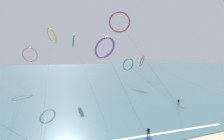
% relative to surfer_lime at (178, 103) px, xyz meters
% --- Properties ---
extents(sea_water, '(400.00, 200.00, 0.08)m').
position_rel_surfer_lime_xyz_m(sea_water, '(-15.70, 87.51, -0.78)').
color(sea_water, '#476B75').
rests_on(sea_water, ground).
extents(surfer_lime, '(1.40, 0.63, 1.70)m').
position_rel_surfer_lime_xyz_m(surfer_lime, '(0.00, 0.00, 0.00)').
color(surfer_lime, '#8CC62D').
rests_on(surfer_lime, ground).
extents(surfer_cobalt, '(1.40, 0.59, 1.70)m').
position_rel_surfer_lime_xyz_m(surfer_cobalt, '(-14.73, -10.64, 0.00)').
color(surfer_cobalt, '#2647B7').
rests_on(surfer_cobalt, ground).
extents(kite_emerald, '(4.28, 29.32, 10.84)m').
position_rel_surfer_lime_xyz_m(kite_emerald, '(-0.86, 26.61, 7.65)').
color(kite_emerald, '#199351').
rests_on(kite_emerald, ground).
extents(kite_violet, '(5.61, 13.36, 15.67)m').
position_rel_surfer_lime_xyz_m(kite_violet, '(-18.06, 0.21, 12.67)').
color(kite_violet, purple).
rests_on(kite_violet, ground).
extents(kite_teal, '(2.75, 31.95, 18.68)m').
position_rel_surfer_lime_xyz_m(kite_teal, '(-21.61, 22.60, 15.85)').
color(kite_teal, teal).
rests_on(kite_teal, ground).
extents(kite_coral, '(5.60, 47.89, 14.86)m').
position_rel_surfer_lime_xyz_m(kite_coral, '(-35.75, 34.50, 11.38)').
color(kite_coral, '#EA7260').
rests_on(kite_coral, ground).
extents(kite_crimson, '(15.84, 7.00, 21.61)m').
position_rel_surfer_lime_xyz_m(kite_crimson, '(-13.08, 4.88, 18.58)').
color(kite_crimson, red).
rests_on(kite_crimson, ground).
extents(kite_charcoal, '(5.06, 51.19, 11.79)m').
position_rel_surfer_lime_xyz_m(kite_charcoal, '(12.65, 39.70, 8.32)').
color(kite_charcoal, black).
rests_on(kite_charcoal, ground).
extents(kite_amber, '(3.92, 38.74, 20.39)m').
position_rel_surfer_lime_xyz_m(kite_amber, '(-28.05, 24.08, 17.20)').
color(kite_amber, orange).
rests_on(kite_amber, ground).
extents(wave_crest_mid, '(19.45, 1.36, 0.12)m').
position_rel_surfer_lime_xyz_m(wave_crest_mid, '(-10.21, -10.11, -0.76)').
color(wave_crest_mid, white).
rests_on(wave_crest_mid, ground).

